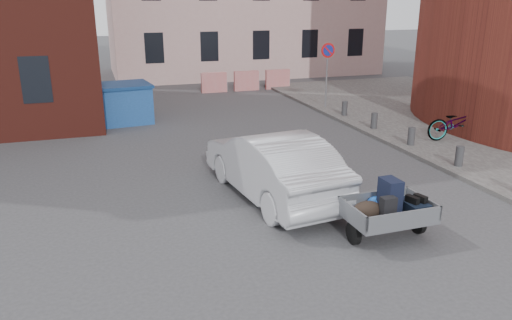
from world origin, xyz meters
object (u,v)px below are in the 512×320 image
object	(u,v)px
trailer	(388,210)
dumpster	(103,105)
silver_car	(273,165)
bicycle	(457,123)

from	to	relation	value
trailer	dumpster	bearing A→B (deg)	112.17
silver_car	bicycle	world-z (taller)	silver_car
trailer	dumpster	xyz separation A→B (m)	(-4.87, 11.49, 0.13)
bicycle	dumpster	bearing A→B (deg)	64.87
silver_car	bicycle	distance (m)	7.65
trailer	bicycle	distance (m)	7.90
dumpster	silver_car	bearing A→B (deg)	-74.97
trailer	silver_car	distance (m)	3.08
trailer	bicycle	xyz separation A→B (m)	(5.89, 5.27, 0.06)
silver_car	trailer	bearing A→B (deg)	109.01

